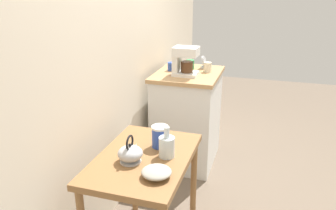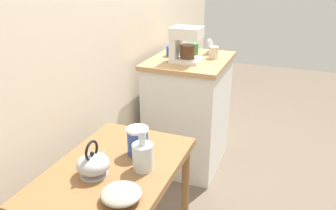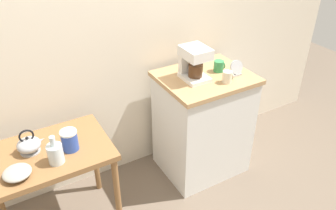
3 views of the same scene
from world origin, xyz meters
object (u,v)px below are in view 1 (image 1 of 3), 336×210
Objects in this scene: mug_blue at (172,66)px; table_clock at (204,63)px; mug_tall_green at (190,64)px; coffee_maker at (184,60)px; glass_carafe_vase at (167,146)px; canister_enamel at (160,136)px; mug_small_cream at (208,67)px; teakettle at (130,153)px; bowl_stoneware at (157,172)px.

table_clock is (0.18, -0.28, 0.02)m from mug_blue.
mug_blue is (-0.11, 0.16, -0.01)m from mug_tall_green.
table_clock is (0.32, -0.13, -0.09)m from coffee_maker.
mug_tall_green is (1.38, 0.19, 0.18)m from glass_carafe_vase.
table_clock reaches higher than canister_enamel.
mug_blue is at bearing 13.01° from canister_enamel.
canister_enamel is at bearing 176.57° from mug_small_cream.
coffee_maker is 0.28m from mug_small_cream.
glass_carafe_vase is at bearing -144.17° from canister_enamel.
mug_small_cream is at bearing 0.37° from glass_carafe_vase.
canister_enamel is 1.55× the size of mug_small_cream.
table_clock reaches higher than teakettle.
glass_carafe_vase is at bearing 3.65° from bowl_stoneware.
mug_tall_green is at bearing -0.97° from coffee_maker.
glass_carafe_vase reaches higher than canister_enamel.
mug_blue reaches higher than bowl_stoneware.
coffee_maker is (1.37, 0.21, 0.32)m from bowl_stoneware.
mug_blue is at bearing 6.62° from teakettle.
mug_small_cream reaches higher than canister_enamel.
bowl_stoneware is at bearing -179.14° from mug_small_cream.
mug_blue is at bearing 98.06° from mug_small_cream.
teakettle is 1.47× the size of table_clock.
mug_tall_green is at bearing 120.60° from table_clock.
mug_small_cream is 1.08× the size of mug_blue.
mug_small_cream is at bearing -108.10° from mug_tall_green.
teakettle reaches higher than bowl_stoneware.
coffee_maker reaches higher than teakettle.
bowl_stoneware is 0.23m from teakettle.
table_clock is at bearing -4.28° from teakettle.
mug_small_cream is at bearing -7.05° from teakettle.
mug_blue is (0.14, 0.15, -0.10)m from coffee_maker.
canister_enamel is 1.68× the size of mug_blue.
canister_enamel is at bearing -173.51° from coffee_maker.
mug_tall_green is 1.06× the size of mug_blue.
table_clock is at bearing -56.99° from mug_blue.
mug_small_cream is 0.74× the size of table_clock.
bowl_stoneware is at bearing -172.66° from mug_tall_green.
coffee_maker is 0.23m from mug_blue.
mug_small_cream is at bearing -45.56° from coffee_maker.
bowl_stoneware is 1.17× the size of canister_enamel.
teakettle is 2.03× the size of mug_tall_green.
teakettle is at bearing 123.34° from glass_carafe_vase.
glass_carafe_vase is at bearing -164.66° from mug_blue.
bowl_stoneware is 1.71m from table_clock.
glass_carafe_vase is 0.14m from canister_enamel.
mug_tall_green is (1.27, 0.11, 0.18)m from canister_enamel.
mug_blue is (1.51, 0.36, 0.22)m from bowl_stoneware.
coffee_maker is 0.26m from mug_tall_green.
mug_blue is at bearing 15.34° from glass_carafe_vase.
glass_carafe_vase is 1.19m from coffee_maker.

